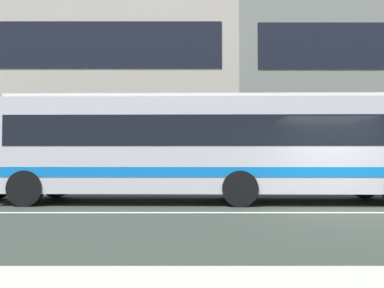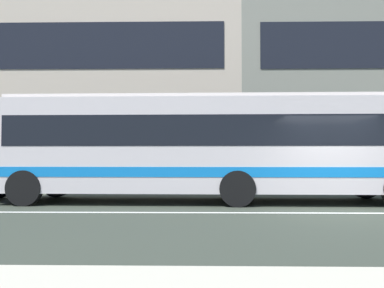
{
  "view_description": "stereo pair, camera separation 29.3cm",
  "coord_description": "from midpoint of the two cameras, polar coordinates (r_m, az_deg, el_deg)",
  "views": [
    {
      "loc": [
        -3.87,
        -9.74,
        1.39
      ],
      "look_at": [
        -3.83,
        2.64,
        1.78
      ],
      "focal_mm": 36.86,
      "sensor_mm": 36.0,
      "label": 1
    },
    {
      "loc": [
        -3.58,
        -9.74,
        1.39
      ],
      "look_at": [
        -3.83,
        2.64,
        1.78
      ],
      "focal_mm": 36.86,
      "sensor_mm": 36.0,
      "label": 2
    }
  ],
  "objects": [
    {
      "name": "lane_centre_line",
      "position": [
        10.52,
        22.2,
        -9.23
      ],
      "size": [
        60.0,
        0.16,
        0.01
      ],
      "primitive_type": "cube",
      "color": "silver",
      "rests_on": "ground_plane"
    },
    {
      "name": "apartment_block_left",
      "position": [
        27.26,
        -19.05,
        8.71
      ],
      "size": [
        23.35,
        8.78,
        12.62
      ],
      "color": "#BDAB95",
      "rests_on": "ground_plane"
    },
    {
      "name": "ground_plane",
      "position": [
        10.52,
        22.2,
        -9.25
      ],
      "size": [
        160.0,
        160.0,
        0.0
      ],
      "primitive_type": "plane",
      "color": "#33392E"
    },
    {
      "name": "transit_bus",
      "position": [
        12.12,
        3.14,
        -0.06
      ],
      "size": [
        12.43,
        2.87,
        3.18
      ],
      "color": "beige",
      "rests_on": "ground_plane"
    }
  ]
}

